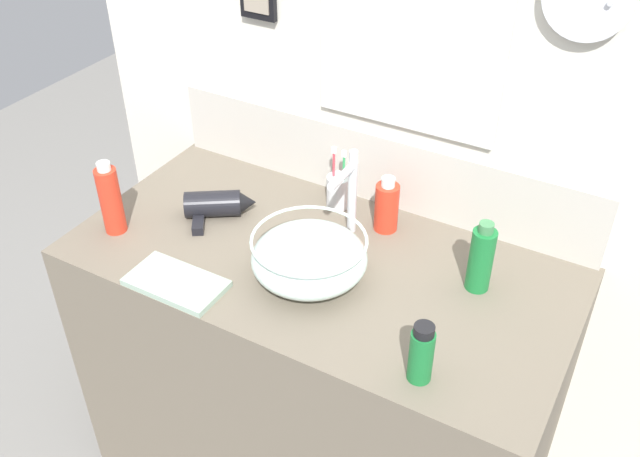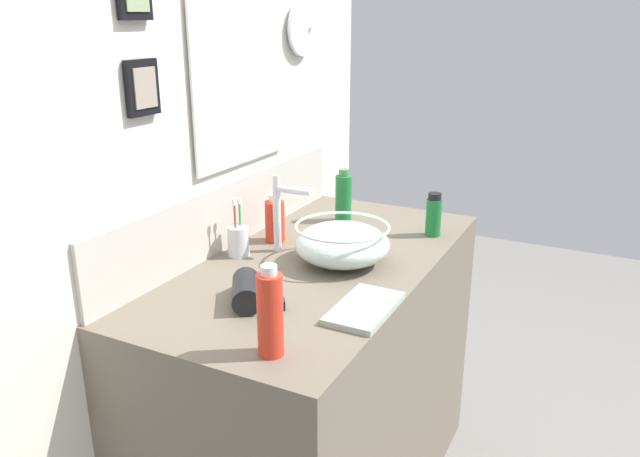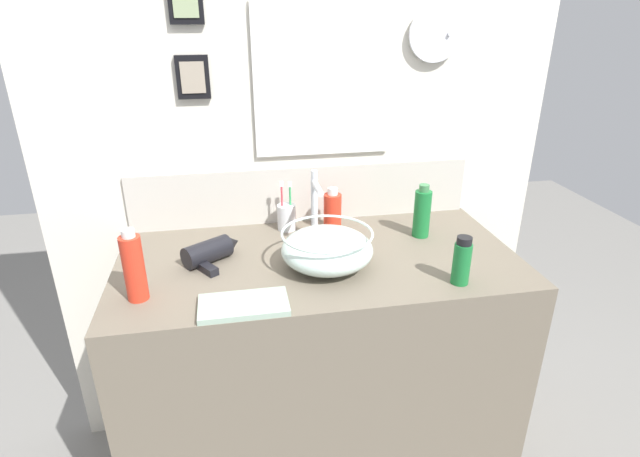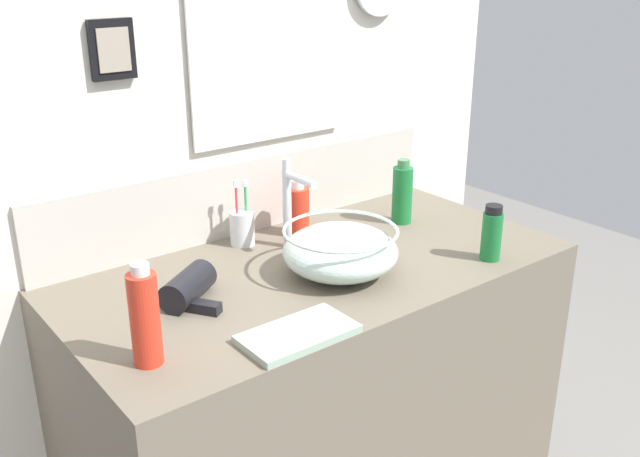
{
  "view_description": "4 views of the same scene",
  "coord_description": "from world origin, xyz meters",
  "px_view_note": "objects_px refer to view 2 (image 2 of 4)",
  "views": [
    {
      "loc": [
        0.69,
        -1.21,
        2.03
      ],
      "look_at": [
        0.0,
        0.0,
        1.0
      ],
      "focal_mm": 40.0,
      "sensor_mm": 36.0,
      "label": 1
    },
    {
      "loc": [
        -1.54,
        -0.79,
        1.6
      ],
      "look_at": [
        0.0,
        0.0,
        1.0
      ],
      "focal_mm": 35.0,
      "sensor_mm": 36.0,
      "label": 2
    },
    {
      "loc": [
        -0.26,
        -1.4,
        1.63
      ],
      "look_at": [
        0.0,
        0.0,
        1.0
      ],
      "focal_mm": 28.0,
      "sensor_mm": 36.0,
      "label": 3
    },
    {
      "loc": [
        -1.0,
        -1.28,
        1.64
      ],
      "look_at": [
        0.0,
        0.0,
        1.0
      ],
      "focal_mm": 40.0,
      "sensor_mm": 36.0,
      "label": 4
    }
  ],
  "objects_px": {
    "toothbrush_cup": "(238,240)",
    "spray_bottle": "(434,215)",
    "hair_drier": "(248,289)",
    "faucet": "(281,208)",
    "soap_dispenser": "(270,313)",
    "lotion_bottle": "(275,220)",
    "glass_bowl_sink": "(342,243)",
    "shampoo_bottle": "(343,197)",
    "hand_towel": "(365,308)"
  },
  "relations": [
    {
      "from": "toothbrush_cup",
      "to": "spray_bottle",
      "type": "distance_m",
      "value": 0.65
    },
    {
      "from": "hair_drier",
      "to": "faucet",
      "type": "bearing_deg",
      "value": 16.18
    },
    {
      "from": "soap_dispenser",
      "to": "lotion_bottle",
      "type": "xyz_separation_m",
      "value": [
        0.62,
        0.36,
        -0.03
      ]
    },
    {
      "from": "hair_drier",
      "to": "glass_bowl_sink",
      "type": "bearing_deg",
      "value": -16.62
    },
    {
      "from": "glass_bowl_sink",
      "to": "hair_drier",
      "type": "bearing_deg",
      "value": 163.38
    },
    {
      "from": "glass_bowl_sink",
      "to": "soap_dispenser",
      "type": "height_order",
      "value": "soap_dispenser"
    },
    {
      "from": "shampoo_bottle",
      "to": "lotion_bottle",
      "type": "bearing_deg",
      "value": 159.78
    },
    {
      "from": "spray_bottle",
      "to": "glass_bowl_sink",
      "type": "bearing_deg",
      "value": 155.18
    },
    {
      "from": "faucet",
      "to": "hair_drier",
      "type": "height_order",
      "value": "faucet"
    },
    {
      "from": "glass_bowl_sink",
      "to": "lotion_bottle",
      "type": "xyz_separation_m",
      "value": [
        0.07,
        0.27,
        0.01
      ]
    },
    {
      "from": "lotion_bottle",
      "to": "glass_bowl_sink",
      "type": "bearing_deg",
      "value": -105.23
    },
    {
      "from": "spray_bottle",
      "to": "lotion_bottle",
      "type": "distance_m",
      "value": 0.52
    },
    {
      "from": "shampoo_bottle",
      "to": "soap_dispenser",
      "type": "xyz_separation_m",
      "value": [
        -0.91,
        -0.25,
        0.01
      ]
    },
    {
      "from": "lotion_bottle",
      "to": "spray_bottle",
      "type": "bearing_deg",
      "value": -57.11
    },
    {
      "from": "lotion_bottle",
      "to": "hair_drier",
      "type": "bearing_deg",
      "value": -158.07
    },
    {
      "from": "glass_bowl_sink",
      "to": "hand_towel",
      "type": "bearing_deg",
      "value": -144.93
    },
    {
      "from": "toothbrush_cup",
      "to": "glass_bowl_sink",
      "type": "bearing_deg",
      "value": -74.35
    },
    {
      "from": "faucet",
      "to": "soap_dispenser",
      "type": "xyz_separation_m",
      "value": [
        -0.54,
        -0.29,
        -0.04
      ]
    },
    {
      "from": "toothbrush_cup",
      "to": "hair_drier",
      "type": "bearing_deg",
      "value": -142.12
    },
    {
      "from": "faucet",
      "to": "hair_drier",
      "type": "relative_size",
      "value": 1.22
    },
    {
      "from": "faucet",
      "to": "toothbrush_cup",
      "type": "relative_size",
      "value": 1.33
    },
    {
      "from": "glass_bowl_sink",
      "to": "hand_towel",
      "type": "distance_m",
      "value": 0.33
    },
    {
      "from": "soap_dispenser",
      "to": "spray_bottle",
      "type": "height_order",
      "value": "soap_dispenser"
    },
    {
      "from": "toothbrush_cup",
      "to": "hand_towel",
      "type": "height_order",
      "value": "toothbrush_cup"
    },
    {
      "from": "faucet",
      "to": "soap_dispenser",
      "type": "height_order",
      "value": "faucet"
    },
    {
      "from": "faucet",
      "to": "shampoo_bottle",
      "type": "relative_size",
      "value": 1.29
    },
    {
      "from": "spray_bottle",
      "to": "lotion_bottle",
      "type": "relative_size",
      "value": 0.92
    },
    {
      "from": "hair_drier",
      "to": "spray_bottle",
      "type": "xyz_separation_m",
      "value": [
        0.71,
        -0.27,
        0.04
      ]
    },
    {
      "from": "shampoo_bottle",
      "to": "toothbrush_cup",
      "type": "bearing_deg",
      "value": 162.69
    },
    {
      "from": "soap_dispenser",
      "to": "glass_bowl_sink",
      "type": "bearing_deg",
      "value": 8.85
    },
    {
      "from": "faucet",
      "to": "lotion_bottle",
      "type": "distance_m",
      "value": 0.12
    },
    {
      "from": "glass_bowl_sink",
      "to": "toothbrush_cup",
      "type": "xyz_separation_m",
      "value": [
        -0.09,
        0.31,
        -0.01
      ]
    },
    {
      "from": "toothbrush_cup",
      "to": "spray_bottle",
      "type": "bearing_deg",
      "value": -46.76
    },
    {
      "from": "shampoo_bottle",
      "to": "spray_bottle",
      "type": "xyz_separation_m",
      "value": [
        -0.01,
        -0.33,
        -0.02
      ]
    },
    {
      "from": "faucet",
      "to": "lotion_bottle",
      "type": "bearing_deg",
      "value": 42.84
    },
    {
      "from": "soap_dispenser",
      "to": "hand_towel",
      "type": "bearing_deg",
      "value": -19.52
    },
    {
      "from": "lotion_bottle",
      "to": "soap_dispenser",
      "type": "bearing_deg",
      "value": -149.91
    },
    {
      "from": "soap_dispenser",
      "to": "lotion_bottle",
      "type": "distance_m",
      "value": 0.71
    },
    {
      "from": "soap_dispenser",
      "to": "hand_towel",
      "type": "xyz_separation_m",
      "value": [
        0.28,
        -0.1,
        -0.09
      ]
    },
    {
      "from": "shampoo_bottle",
      "to": "soap_dispenser",
      "type": "relative_size",
      "value": 0.91
    },
    {
      "from": "glass_bowl_sink",
      "to": "faucet",
      "type": "xyz_separation_m",
      "value": [
        0.0,
        0.2,
        0.08
      ]
    },
    {
      "from": "spray_bottle",
      "to": "faucet",
      "type": "bearing_deg",
      "value": 134.08
    },
    {
      "from": "toothbrush_cup",
      "to": "faucet",
      "type": "bearing_deg",
      "value": -49.99
    },
    {
      "from": "hair_drier",
      "to": "spray_bottle",
      "type": "distance_m",
      "value": 0.76
    },
    {
      "from": "hair_drier",
      "to": "soap_dispenser",
      "type": "distance_m",
      "value": 0.28
    },
    {
      "from": "toothbrush_cup",
      "to": "soap_dispenser",
      "type": "xyz_separation_m",
      "value": [
        -0.46,
        -0.39,
        0.05
      ]
    },
    {
      "from": "glass_bowl_sink",
      "to": "shampoo_bottle",
      "type": "xyz_separation_m",
      "value": [
        0.37,
        0.17,
        0.02
      ]
    },
    {
      "from": "spray_bottle",
      "to": "hand_towel",
      "type": "height_order",
      "value": "spray_bottle"
    },
    {
      "from": "faucet",
      "to": "toothbrush_cup",
      "type": "bearing_deg",
      "value": 130.01
    },
    {
      "from": "glass_bowl_sink",
      "to": "hand_towel",
      "type": "relative_size",
      "value": 1.18
    }
  ]
}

